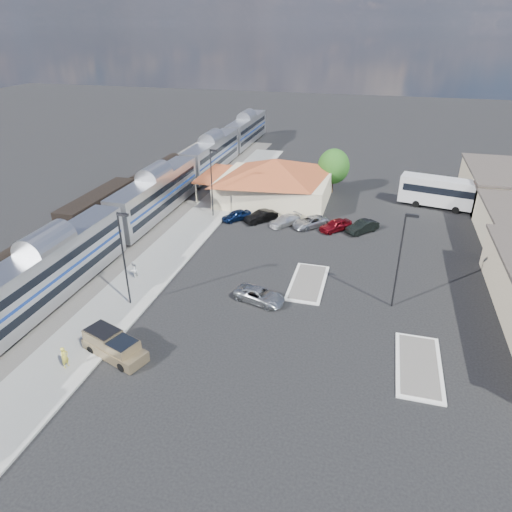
% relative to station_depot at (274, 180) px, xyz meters
% --- Properties ---
extents(ground, '(280.00, 280.00, 0.00)m').
position_rel_station_depot_xyz_m(ground, '(4.56, -24.00, -3.13)').
color(ground, black).
rests_on(ground, ground).
extents(railbed, '(16.00, 100.00, 0.12)m').
position_rel_station_depot_xyz_m(railbed, '(-16.44, -16.00, -3.07)').
color(railbed, '#4C4944').
rests_on(railbed, ground).
extents(platform, '(5.50, 92.00, 0.18)m').
position_rel_station_depot_xyz_m(platform, '(-7.44, -18.00, -3.04)').
color(platform, gray).
rests_on(platform, ground).
extents(passenger_train, '(3.00, 104.00, 5.55)m').
position_rel_station_depot_xyz_m(passenger_train, '(-13.44, -9.87, -0.26)').
color(passenger_train, silver).
rests_on(passenger_train, ground).
extents(freight_cars, '(2.80, 46.00, 4.00)m').
position_rel_station_depot_xyz_m(freight_cars, '(-19.44, -13.98, -1.21)').
color(freight_cars, black).
rests_on(freight_cars, ground).
extents(station_depot, '(18.35, 12.24, 6.20)m').
position_rel_station_depot_xyz_m(station_depot, '(0.00, 0.00, 0.00)').
color(station_depot, '#C8B792').
rests_on(station_depot, ground).
extents(traffic_island_south, '(3.30, 7.50, 0.21)m').
position_rel_station_depot_xyz_m(traffic_island_south, '(8.56, -22.00, -3.03)').
color(traffic_island_south, silver).
rests_on(traffic_island_south, ground).
extents(traffic_island_north, '(3.30, 7.50, 0.21)m').
position_rel_station_depot_xyz_m(traffic_island_north, '(18.56, -32.00, -3.03)').
color(traffic_island_north, silver).
rests_on(traffic_island_north, ground).
extents(lamp_plat_s, '(1.08, 0.25, 9.00)m').
position_rel_station_depot_xyz_m(lamp_plat_s, '(-6.34, -30.00, 2.21)').
color(lamp_plat_s, black).
rests_on(lamp_plat_s, ground).
extents(lamp_plat_n, '(1.08, 0.25, 9.00)m').
position_rel_station_depot_xyz_m(lamp_plat_n, '(-6.34, -8.00, 2.21)').
color(lamp_plat_n, black).
rests_on(lamp_plat_n, ground).
extents(lamp_lot, '(1.08, 0.25, 9.00)m').
position_rel_station_depot_xyz_m(lamp_lot, '(16.66, -24.00, 2.21)').
color(lamp_lot, black).
rests_on(lamp_lot, ground).
extents(tree_depot, '(4.71, 4.71, 6.63)m').
position_rel_station_depot_xyz_m(tree_depot, '(7.56, 6.00, 0.89)').
color(tree_depot, '#382314').
rests_on(tree_depot, ground).
extents(pickup_truck, '(5.79, 3.68, 1.88)m').
position_rel_station_depot_xyz_m(pickup_truck, '(-3.94, -36.78, -2.24)').
color(pickup_truck, '#937F5A').
rests_on(pickup_truck, ground).
extents(suv, '(5.21, 3.46, 1.33)m').
position_rel_station_depot_xyz_m(suv, '(4.80, -26.43, -2.47)').
color(suv, '#A7ABAF').
rests_on(suv, ground).
extents(coach_bus, '(13.22, 5.37, 4.15)m').
position_rel_station_depot_xyz_m(coach_bus, '(23.70, 3.21, -0.74)').
color(coach_bus, white).
rests_on(coach_bus, ground).
extents(person_a, '(0.52, 0.70, 1.74)m').
position_rel_station_depot_xyz_m(person_a, '(-6.65, -39.04, -2.08)').
color(person_a, gold).
rests_on(person_a, platform).
extents(person_b, '(0.84, 0.97, 1.72)m').
position_rel_station_depot_xyz_m(person_b, '(-8.39, -25.64, -2.09)').
color(person_b, white).
rests_on(person_b, platform).
extents(parked_car_a, '(3.80, 4.02, 1.35)m').
position_rel_station_depot_xyz_m(parked_car_a, '(-3.08, -8.32, -2.46)').
color(parked_car_a, '#0D1D43').
rests_on(parked_car_a, ground).
extents(parked_car_b, '(4.17, 4.27, 1.46)m').
position_rel_station_depot_xyz_m(parked_car_b, '(0.12, -8.02, -2.40)').
color(parked_car_b, black).
rests_on(parked_car_b, ground).
extents(parked_car_c, '(4.22, 4.55, 1.28)m').
position_rel_station_depot_xyz_m(parked_car_c, '(3.32, -8.32, -2.49)').
color(parked_car_c, beige).
rests_on(parked_car_c, ground).
extents(parked_car_d, '(4.86, 4.99, 1.33)m').
position_rel_station_depot_xyz_m(parked_car_d, '(6.52, -8.02, -2.47)').
color(parked_car_d, '#96989E').
rests_on(parked_car_d, ground).
extents(parked_car_e, '(4.21, 4.30, 1.46)m').
position_rel_station_depot_xyz_m(parked_car_e, '(9.72, -8.32, -2.40)').
color(parked_car_e, maroon).
rests_on(parked_car_e, ground).
extents(parked_car_f, '(4.11, 4.34, 1.46)m').
position_rel_station_depot_xyz_m(parked_car_f, '(12.92, -8.02, -2.40)').
color(parked_car_f, black).
rests_on(parked_car_f, ground).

